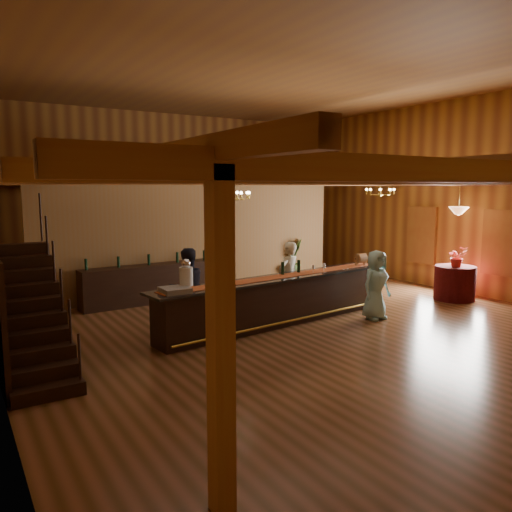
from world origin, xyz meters
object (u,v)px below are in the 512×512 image
round_table (455,283)px  chandelier_left (233,195)px  backbar_shelf (150,284)px  pendant_lamp (459,211)px  tasting_bar (281,300)px  beverage_dispenser (186,275)px  chandelier_right (380,192)px  guest (376,285)px  bartender (288,278)px  floor_plant (292,261)px  raffle_drum (361,258)px  staff_second (187,289)px

round_table → chandelier_left: (-5.98, 1.51, 2.37)m
backbar_shelf → pendant_lamp: 8.37m
tasting_bar → round_table: size_ratio=6.01×
beverage_dispenser → chandelier_right: size_ratio=0.75×
guest → beverage_dispenser: bearing=167.8°
chandelier_right → bartender: (-3.73, -0.75, -2.03)m
chandelier_right → floor_plant: 3.49m
chandelier_left → round_table: bearing=-14.2°
raffle_drum → chandelier_right: 2.69m
tasting_bar → chandelier_left: (-0.65, 0.99, 2.30)m
bartender → staff_second: 2.61m
backbar_shelf → chandelier_left: 3.58m
tasting_bar → pendant_lamp: pendant_lamp is taller
staff_second → chandelier_right: bearing=-175.2°
tasting_bar → beverage_dispenser: bearing=178.7°
round_table → bartender: size_ratio=0.61×
chandelier_left → pendant_lamp: bearing=-14.2°
beverage_dispenser → backbar_shelf: beverage_dispenser is taller
tasting_bar → chandelier_left: size_ratio=7.98×
backbar_shelf → guest: (3.85, -4.30, 0.29)m
chandelier_left → staff_second: chandelier_left is taller
floor_plant → raffle_drum: bearing=-96.8°
tasting_bar → raffle_drum: (2.63, 0.26, 0.70)m
bartender → floor_plant: bartender is taller
round_table → pendant_lamp: pendant_lamp is taller
backbar_shelf → chandelier_right: (6.18, -2.05, 2.39)m
chandelier_right → floor_plant: (-1.35, 2.35, -2.19)m
tasting_bar → chandelier_left: bearing=116.5°
beverage_dispenser → floor_plant: 6.74m
raffle_drum → chandelier_right: chandelier_right is taller
tasting_bar → bartender: size_ratio=3.69×
chandelier_right → pendant_lamp: same height
round_table → guest: bearing=-174.5°
backbar_shelf → guest: bearing=-51.0°
pendant_lamp → staff_second: bearing=170.4°
tasting_bar → chandelier_right: 5.19m
raffle_drum → bartender: bearing=168.5°
beverage_dispenser → guest: 4.50m
round_table → bartender: 4.82m
bartender → floor_plant: size_ratio=1.23×
chandelier_right → pendant_lamp: (0.93, -1.93, -0.49)m
tasting_bar → raffle_drum: 2.73m
backbar_shelf → staff_second: size_ratio=2.06×
raffle_drum → backbar_shelf: (-4.41, 3.20, -0.73)m
tasting_bar → round_table: 5.36m
beverage_dispenser → staff_second: 1.13m
tasting_bar → pendant_lamp: bearing=-12.3°
guest → bartender: bearing=128.7°
tasting_bar → backbar_shelf: (-1.78, 3.46, -0.03)m
tasting_bar → guest: size_ratio=4.00×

